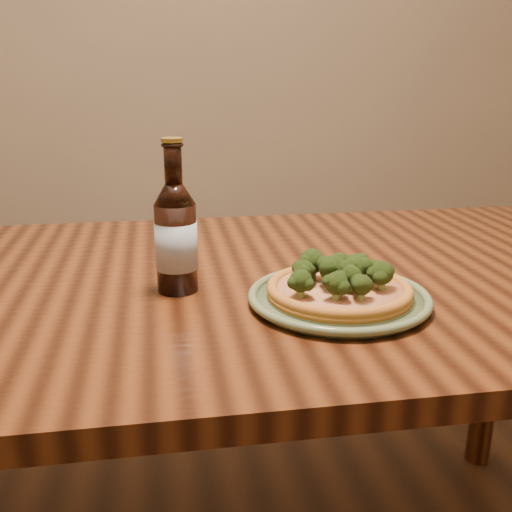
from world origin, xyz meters
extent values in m
cube|color=gray|center=(0.00, 2.25, 1.35)|extent=(4.00, 0.04, 2.70)
cube|color=#4A240F|center=(0.00, 0.10, 0.73)|extent=(1.60, 0.90, 0.04)
cylinder|color=#4A240F|center=(0.73, 0.48, 0.35)|extent=(0.07, 0.07, 0.71)
cylinder|color=#5C704D|center=(0.11, -0.06, 0.76)|extent=(0.26, 0.26, 0.01)
torus|color=#5C704D|center=(0.11, -0.06, 0.76)|extent=(0.29, 0.29, 0.01)
torus|color=#5C704D|center=(0.11, -0.06, 0.76)|extent=(0.23, 0.23, 0.01)
cylinder|color=#B06D27|center=(0.11, -0.06, 0.77)|extent=(0.23, 0.23, 0.01)
torus|color=#B06D27|center=(0.11, -0.06, 0.78)|extent=(0.23, 0.23, 0.02)
cylinder|color=#DEBF87|center=(0.11, -0.06, 0.78)|extent=(0.20, 0.20, 0.01)
sphere|color=#2D4816|center=(0.09, -0.06, 0.81)|extent=(0.06, 0.06, 0.04)
sphere|color=#2D4816|center=(0.17, -0.08, 0.81)|extent=(0.05, 0.05, 0.04)
sphere|color=#2D4816|center=(0.05, -0.05, 0.80)|extent=(0.05, 0.05, 0.03)
sphere|color=#2D4816|center=(0.15, -0.03, 0.80)|extent=(0.05, 0.05, 0.03)
sphere|color=#2D4816|center=(0.04, -0.09, 0.80)|extent=(0.04, 0.04, 0.03)
sphere|color=#2D4816|center=(0.12, -0.12, 0.80)|extent=(0.04, 0.04, 0.03)
sphere|color=#2D4816|center=(0.07, -0.02, 0.81)|extent=(0.05, 0.05, 0.04)
sphere|color=#2D4816|center=(0.17, -0.05, 0.80)|extent=(0.04, 0.04, 0.03)
sphere|color=#2D4816|center=(0.09, -0.11, 0.80)|extent=(0.05, 0.05, 0.03)
sphere|color=#2D4816|center=(0.13, -0.06, 0.81)|extent=(0.04, 0.04, 0.04)
sphere|color=#2D4816|center=(0.12, -0.02, 0.80)|extent=(0.05, 0.05, 0.04)
sphere|color=#2D4816|center=(0.12, -0.08, 0.80)|extent=(0.04, 0.04, 0.03)
cylinder|color=black|center=(-0.14, 0.04, 0.82)|extent=(0.07, 0.07, 0.15)
cone|color=black|center=(-0.14, 0.04, 0.91)|extent=(0.07, 0.07, 0.03)
cylinder|color=black|center=(-0.14, 0.04, 0.96)|extent=(0.03, 0.03, 0.07)
torus|color=black|center=(-0.14, 0.04, 0.99)|extent=(0.04, 0.04, 0.01)
cylinder|color=#A58C33|center=(-0.14, 0.04, 1.00)|extent=(0.03, 0.03, 0.01)
cylinder|color=#A0B0C1|center=(-0.14, 0.04, 0.83)|extent=(0.07, 0.07, 0.08)
camera|label=1|loc=(-0.17, -0.91, 1.11)|focal=42.00mm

